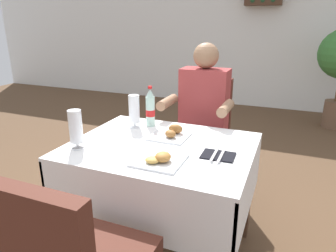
{
  "coord_description": "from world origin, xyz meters",
  "views": [
    {
      "loc": [
        0.76,
        -1.53,
        1.4
      ],
      "look_at": [
        0.11,
        0.06,
        0.82
      ],
      "focal_mm": 32.76,
      "sensor_mm": 36.0,
      "label": 1
    }
  ],
  "objects_px": {
    "seated_diner_far": "(202,116)",
    "beer_glass_middle": "(134,111)",
    "main_dining_table": "(162,172)",
    "napkin_cutlery_set": "(218,155)",
    "beer_glass_left": "(76,129)",
    "chair_far_diner_seat": "(200,131)",
    "plate_far_diner": "(171,134)",
    "plate_near_camera": "(159,159)",
    "cola_bottle_primary": "(150,109)"
  },
  "relations": [
    {
      "from": "main_dining_table",
      "to": "beer_glass_left",
      "type": "xyz_separation_m",
      "value": [
        -0.41,
        -0.23,
        0.29
      ]
    },
    {
      "from": "napkin_cutlery_set",
      "to": "plate_near_camera",
      "type": "bearing_deg",
      "value": -144.56
    },
    {
      "from": "main_dining_table",
      "to": "plate_far_diner",
      "type": "height_order",
      "value": "plate_far_diner"
    },
    {
      "from": "main_dining_table",
      "to": "seated_diner_far",
      "type": "distance_m",
      "value": 0.71
    },
    {
      "from": "main_dining_table",
      "to": "chair_far_diner_seat",
      "type": "height_order",
      "value": "chair_far_diner_seat"
    },
    {
      "from": "seated_diner_far",
      "to": "plate_near_camera",
      "type": "xyz_separation_m",
      "value": [
        0.05,
        -0.91,
        0.04
      ]
    },
    {
      "from": "plate_near_camera",
      "to": "plate_far_diner",
      "type": "xyz_separation_m",
      "value": [
        -0.08,
        0.35,
        0.0
      ]
    },
    {
      "from": "plate_near_camera",
      "to": "plate_far_diner",
      "type": "height_order",
      "value": "plate_far_diner"
    },
    {
      "from": "plate_near_camera",
      "to": "plate_far_diner",
      "type": "distance_m",
      "value": 0.36
    },
    {
      "from": "plate_near_camera",
      "to": "cola_bottle_primary",
      "type": "relative_size",
      "value": 0.9
    },
    {
      "from": "seated_diner_far",
      "to": "napkin_cutlery_set",
      "type": "distance_m",
      "value": 0.79
    },
    {
      "from": "beer_glass_left",
      "to": "cola_bottle_primary",
      "type": "xyz_separation_m",
      "value": [
        0.21,
        0.51,
        0.01
      ]
    },
    {
      "from": "plate_far_diner",
      "to": "napkin_cutlery_set",
      "type": "relative_size",
      "value": 1.16
    },
    {
      "from": "main_dining_table",
      "to": "beer_glass_middle",
      "type": "xyz_separation_m",
      "value": [
        -0.28,
        0.21,
        0.29
      ]
    },
    {
      "from": "main_dining_table",
      "to": "plate_far_diner",
      "type": "bearing_deg",
      "value": 86.69
    },
    {
      "from": "chair_far_diner_seat",
      "to": "plate_far_diner",
      "type": "xyz_separation_m",
      "value": [
        0.01,
        -0.67,
        0.2
      ]
    },
    {
      "from": "beer_glass_left",
      "to": "plate_far_diner",
      "type": "bearing_deg",
      "value": 40.85
    },
    {
      "from": "cola_bottle_primary",
      "to": "napkin_cutlery_set",
      "type": "bearing_deg",
      "value": -30.6
    },
    {
      "from": "beer_glass_left",
      "to": "napkin_cutlery_set",
      "type": "relative_size",
      "value": 1.14
    },
    {
      "from": "plate_near_camera",
      "to": "beer_glass_middle",
      "type": "height_order",
      "value": "beer_glass_middle"
    },
    {
      "from": "plate_far_diner",
      "to": "cola_bottle_primary",
      "type": "xyz_separation_m",
      "value": [
        -0.21,
        0.15,
        0.1
      ]
    },
    {
      "from": "chair_far_diner_seat",
      "to": "napkin_cutlery_set",
      "type": "distance_m",
      "value": 0.93
    },
    {
      "from": "beer_glass_middle",
      "to": "chair_far_diner_seat",
      "type": "bearing_deg",
      "value": 64.48
    },
    {
      "from": "chair_far_diner_seat",
      "to": "seated_diner_far",
      "type": "xyz_separation_m",
      "value": [
        0.04,
        -0.11,
        0.16
      ]
    },
    {
      "from": "chair_far_diner_seat",
      "to": "beer_glass_left",
      "type": "distance_m",
      "value": 1.15
    },
    {
      "from": "main_dining_table",
      "to": "chair_far_diner_seat",
      "type": "bearing_deg",
      "value": 90.0
    },
    {
      "from": "chair_far_diner_seat",
      "to": "main_dining_table",
      "type": "bearing_deg",
      "value": -90.0
    },
    {
      "from": "napkin_cutlery_set",
      "to": "beer_glass_left",
      "type": "bearing_deg",
      "value": -165.8
    },
    {
      "from": "plate_far_diner",
      "to": "cola_bottle_primary",
      "type": "distance_m",
      "value": 0.28
    },
    {
      "from": "seated_diner_far",
      "to": "beer_glass_middle",
      "type": "relative_size",
      "value": 5.75
    },
    {
      "from": "seated_diner_far",
      "to": "napkin_cutlery_set",
      "type": "height_order",
      "value": "seated_diner_far"
    },
    {
      "from": "plate_far_diner",
      "to": "beer_glass_middle",
      "type": "bearing_deg",
      "value": 165.61
    },
    {
      "from": "plate_far_diner",
      "to": "beer_glass_middle",
      "type": "height_order",
      "value": "beer_glass_middle"
    },
    {
      "from": "napkin_cutlery_set",
      "to": "plate_far_diner",
      "type": "bearing_deg",
      "value": 152.67
    },
    {
      "from": "seated_diner_far",
      "to": "beer_glass_middle",
      "type": "distance_m",
      "value": 0.6
    },
    {
      "from": "chair_far_diner_seat",
      "to": "beer_glass_left",
      "type": "height_order",
      "value": "chair_far_diner_seat"
    },
    {
      "from": "chair_far_diner_seat",
      "to": "beer_glass_middle",
      "type": "bearing_deg",
      "value": -115.52
    },
    {
      "from": "seated_diner_far",
      "to": "plate_near_camera",
      "type": "relative_size",
      "value": 5.17
    },
    {
      "from": "main_dining_table",
      "to": "beer_glass_left",
      "type": "bearing_deg",
      "value": -151.09
    },
    {
      "from": "main_dining_table",
      "to": "beer_glass_middle",
      "type": "height_order",
      "value": "beer_glass_middle"
    },
    {
      "from": "main_dining_table",
      "to": "napkin_cutlery_set",
      "type": "xyz_separation_m",
      "value": [
        0.34,
        -0.04,
        0.18
      ]
    },
    {
      "from": "main_dining_table",
      "to": "cola_bottle_primary",
      "type": "distance_m",
      "value": 0.46
    },
    {
      "from": "beer_glass_left",
      "to": "napkin_cutlery_set",
      "type": "distance_m",
      "value": 0.78
    },
    {
      "from": "main_dining_table",
      "to": "beer_glass_middle",
      "type": "relative_size",
      "value": 4.7
    },
    {
      "from": "chair_far_diner_seat",
      "to": "seated_diner_far",
      "type": "distance_m",
      "value": 0.19
    },
    {
      "from": "plate_near_camera",
      "to": "chair_far_diner_seat",
      "type": "bearing_deg",
      "value": 94.69
    },
    {
      "from": "plate_near_camera",
      "to": "beer_glass_middle",
      "type": "relative_size",
      "value": 1.11
    },
    {
      "from": "seated_diner_far",
      "to": "beer_glass_left",
      "type": "bearing_deg",
      "value": -115.9
    },
    {
      "from": "main_dining_table",
      "to": "seated_diner_far",
      "type": "bearing_deg",
      "value": 86.88
    },
    {
      "from": "chair_far_diner_seat",
      "to": "beer_glass_left",
      "type": "relative_size",
      "value": 4.43
    }
  ]
}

